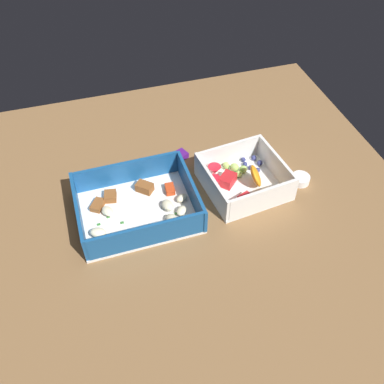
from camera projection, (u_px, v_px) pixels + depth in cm
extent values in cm
cube|color=brown|center=(201.00, 202.00, 82.55)|extent=(80.00, 80.00, 2.00)
cube|color=white|center=(138.00, 212.00, 79.19)|extent=(21.53, 17.13, 0.60)
cube|color=#19518C|center=(79.00, 215.00, 74.99)|extent=(0.85, 16.81, 5.01)
cube|color=#19518C|center=(191.00, 189.00, 79.31)|extent=(0.85, 16.81, 5.01)
cube|color=#19518C|center=(127.00, 172.00, 82.44)|extent=(20.09, 0.90, 5.01)
cube|color=#19518C|center=(147.00, 236.00, 71.85)|extent=(20.09, 0.90, 5.01)
ellipsoid|color=beige|center=(168.00, 205.00, 78.57)|extent=(2.55, 3.17, 1.39)
ellipsoid|color=beige|center=(98.00, 232.00, 74.23)|extent=(3.33, 2.88, 1.40)
ellipsoid|color=beige|center=(108.00, 239.00, 73.49)|extent=(2.79, 2.87, 1.18)
ellipsoid|color=beige|center=(108.00, 211.00, 77.67)|extent=(2.80, 3.13, 1.29)
ellipsoid|color=beige|center=(172.00, 220.00, 76.18)|extent=(2.65, 3.25, 1.42)
ellipsoid|color=beige|center=(181.00, 211.00, 77.85)|extent=(2.73, 2.91, 1.19)
ellipsoid|color=beige|center=(181.00, 196.00, 80.37)|extent=(2.77, 2.44, 1.15)
cube|color=brown|center=(98.00, 205.00, 79.18)|extent=(3.22, 3.54, 1.09)
cube|color=brown|center=(145.00, 187.00, 81.87)|extent=(3.70, 3.61, 1.72)
cube|color=brown|center=(110.00, 196.00, 80.55)|extent=(2.65, 2.91, 1.32)
cube|color=red|center=(170.00, 189.00, 81.87)|extent=(1.88, 2.58, 1.25)
cube|color=#387A33|center=(99.00, 224.00, 76.59)|extent=(0.60, 0.40, 0.20)
cube|color=#387A33|center=(176.00, 213.00, 78.37)|extent=(0.60, 0.40, 0.20)
cube|color=#387A33|center=(133.00, 237.00, 74.66)|extent=(0.60, 0.40, 0.20)
cube|color=#387A33|center=(122.00, 223.00, 76.86)|extent=(0.60, 0.40, 0.20)
cube|color=#387A33|center=(124.00, 234.00, 75.17)|extent=(0.60, 0.40, 0.20)
cube|color=#387A33|center=(108.00, 216.00, 77.89)|extent=(0.60, 0.40, 0.20)
cube|color=white|center=(243.00, 185.00, 83.86)|extent=(16.22, 15.84, 0.60)
cube|color=white|center=(211.00, 186.00, 79.94)|extent=(2.23, 14.23, 4.89)
cube|color=white|center=(276.00, 165.00, 83.78)|extent=(2.23, 14.23, 4.89)
cube|color=white|center=(228.00, 154.00, 86.16)|extent=(13.46, 2.14, 4.89)
cube|color=white|center=(262.00, 199.00, 77.56)|extent=(13.46, 2.14, 4.89)
ellipsoid|color=orange|center=(257.00, 177.00, 81.53)|extent=(3.96, 4.99, 4.62)
cube|color=red|center=(228.00, 180.00, 83.07)|extent=(4.16, 4.14, 2.01)
cube|color=red|center=(245.00, 199.00, 79.93)|extent=(3.04, 2.69, 1.52)
sphere|color=#9ECC60|center=(234.00, 167.00, 85.58)|extent=(1.84, 1.84, 1.84)
sphere|color=#9ECC60|center=(226.00, 166.00, 86.23)|extent=(1.46, 1.46, 1.46)
sphere|color=#9ECC60|center=(243.00, 169.00, 85.44)|extent=(1.56, 1.56, 1.56)
sphere|color=#9ECC60|center=(239.00, 174.00, 84.62)|extent=(1.41, 1.41, 1.41)
cone|color=red|center=(214.00, 170.00, 84.85)|extent=(2.58, 2.58, 2.06)
cone|color=red|center=(214.00, 182.00, 82.77)|extent=(2.42, 2.42, 1.93)
sphere|color=navy|center=(260.00, 163.00, 87.03)|extent=(1.14, 1.14, 1.14)
sphere|color=navy|center=(254.00, 158.00, 88.10)|extent=(1.08, 1.08, 1.08)
sphere|color=navy|center=(243.00, 160.00, 87.79)|extent=(1.02, 1.02, 1.02)
sphere|color=navy|center=(250.00, 168.00, 86.18)|extent=(0.98, 0.98, 0.98)
sphere|color=navy|center=(245.00, 164.00, 86.85)|extent=(0.99, 0.99, 0.99)
sphere|color=navy|center=(258.00, 170.00, 85.67)|extent=(1.01, 1.01, 1.01)
cube|color=#51197A|center=(172.00, 160.00, 88.56)|extent=(7.39, 4.88, 1.20)
cylinder|color=white|center=(300.00, 179.00, 84.35)|extent=(3.59, 3.59, 1.53)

